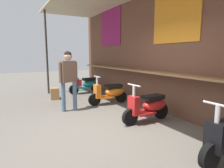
# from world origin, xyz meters

# --- Properties ---
(ground_plane) EXTENTS (32.26, 32.26, 0.00)m
(ground_plane) POSITION_xyz_m (0.00, 0.00, 0.00)
(ground_plane) COLOR #605B54
(market_stall_facade) EXTENTS (11.52, 2.63, 3.65)m
(market_stall_facade) POSITION_xyz_m (-0.00, 1.84, 2.03)
(market_stall_facade) COLOR brown
(market_stall_facade) RESTS_ON ground_plane
(scooter_teal) EXTENTS (0.46, 1.40, 0.97)m
(scooter_teal) POSITION_xyz_m (-4.10, 1.08, 0.39)
(scooter_teal) COLOR #197075
(scooter_teal) RESTS_ON ground_plane
(scooter_orange) EXTENTS (0.46, 1.40, 0.97)m
(scooter_orange) POSITION_xyz_m (-1.98, 1.08, 0.39)
(scooter_orange) COLOR orange
(scooter_orange) RESTS_ON ground_plane
(scooter_red) EXTENTS (0.46, 1.40, 0.97)m
(scooter_red) POSITION_xyz_m (0.01, 1.08, 0.39)
(scooter_red) COLOR red
(scooter_red) RESTS_ON ground_plane
(shopper_with_handbag) EXTENTS (0.37, 0.68, 1.75)m
(shopper_with_handbag) POSITION_xyz_m (-1.86, -0.36, 1.08)
(shopper_with_handbag) COLOR slate
(shopper_with_handbag) RESTS_ON ground_plane
(merchandise_crate) EXTENTS (0.43, 0.37, 0.43)m
(merchandise_crate) POSITION_xyz_m (-3.60, -0.40, 0.21)
(merchandise_crate) COLOR olive
(merchandise_crate) RESTS_ON ground_plane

